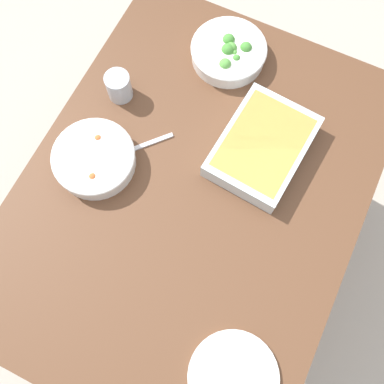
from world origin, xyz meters
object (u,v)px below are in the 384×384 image
at_px(drink_cup, 119,87).
at_px(spoon_by_stew, 135,148).
at_px(baking_dish, 263,146).
at_px(broccoli_bowl, 229,52).
at_px(side_plate, 233,377).
at_px(stew_bowl, 94,159).

height_order(drink_cup, spoon_by_stew, drink_cup).
xyz_separation_m(drink_cup, spoon_by_stew, (-0.14, -0.12, -0.03)).
relative_size(baking_dish, drink_cup, 3.74).
distance_m(broccoli_bowl, side_plate, 0.90).
height_order(side_plate, spoon_by_stew, side_plate).
height_order(baking_dish, spoon_by_stew, baking_dish).
bearing_deg(broccoli_bowl, side_plate, -155.02).
height_order(stew_bowl, baking_dish, same).
xyz_separation_m(broccoli_bowl, drink_cup, (-0.25, 0.23, 0.01)).
distance_m(broccoli_bowl, spoon_by_stew, 0.40).
bearing_deg(stew_bowl, spoon_by_stew, -41.99).
height_order(baking_dish, side_plate, baking_dish).
bearing_deg(broccoli_bowl, baking_dish, -139.05).
bearing_deg(spoon_by_stew, stew_bowl, 138.01).
relative_size(drink_cup, spoon_by_stew, 0.60).
bearing_deg(stew_bowl, baking_dish, -59.83).
bearing_deg(broccoli_bowl, spoon_by_stew, 163.87).
distance_m(stew_bowl, spoon_by_stew, 0.12).
distance_m(stew_bowl, side_plate, 0.66).
distance_m(broccoli_bowl, drink_cup, 0.34).
bearing_deg(drink_cup, spoon_by_stew, -138.61).
distance_m(drink_cup, spoon_by_stew, 0.19).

